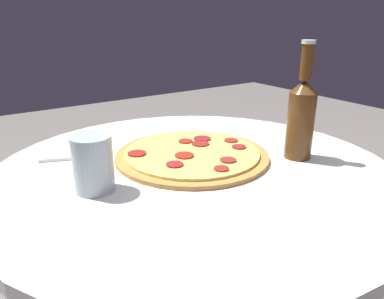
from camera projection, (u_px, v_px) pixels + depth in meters
The scene contains 5 objects.
table at pixel (194, 241), 0.89m from camera, with size 0.90×0.90×0.78m.
pizza at pixel (192, 154), 0.89m from camera, with size 0.36×0.36×0.02m.
beer_bottle at pixel (301, 115), 0.86m from camera, with size 0.06×0.06×0.27m.
drinking_glass at pixel (93, 164), 0.71m from camera, with size 0.08×0.08×0.11m.
napkin at pixel (65, 154), 0.90m from camera, with size 0.13×0.11×0.01m.
Camera 1 is at (-0.44, -0.63, 1.10)m, focal length 35.00 mm.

